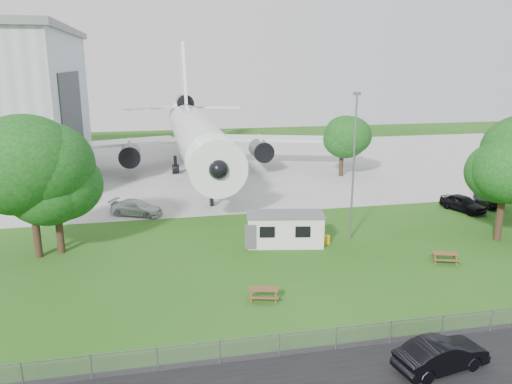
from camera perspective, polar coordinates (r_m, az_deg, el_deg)
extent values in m
plane|color=#356621|center=(34.97, 1.94, -9.65)|extent=(160.00, 160.00, 0.00)
cube|color=#B7B7B2|center=(70.84, -5.41, 2.83)|extent=(120.00, 46.00, 0.03)
cube|color=#2D3033|center=(65.05, -20.11, 6.98)|extent=(0.16, 16.00, 12.96)
cylinder|color=white|center=(65.85, -6.85, 6.39)|extent=(5.40, 34.00, 5.40)
cone|color=white|center=(47.21, -4.72, 3.23)|extent=(5.40, 5.50, 5.40)
cone|color=white|center=(86.55, -8.15, 8.82)|extent=(4.86, 9.00, 4.86)
cube|color=white|center=(69.28, -17.45, 5.22)|extent=(21.36, 10.77, 0.36)
cube|color=white|center=(71.31, 3.05, 6.12)|extent=(21.36, 10.77, 0.36)
cube|color=white|center=(86.18, -8.29, 12.59)|extent=(0.46, 9.96, 12.17)
cylinder|color=#515459|center=(65.50, -14.19, 4.14)|extent=(2.50, 4.20, 2.50)
cylinder|color=#515459|center=(66.96, 0.53, 4.81)|extent=(2.50, 4.20, 2.50)
cylinder|color=#515459|center=(85.38, -8.16, 10.09)|extent=(2.60, 4.50, 2.60)
cylinder|color=black|center=(51.48, -5.13, -0.29)|extent=(0.36, 0.36, 2.40)
cylinder|color=black|center=(67.31, -9.20, 3.11)|extent=(0.44, 0.44, 2.40)
cylinder|color=black|center=(67.78, -4.46, 3.34)|extent=(0.44, 0.44, 2.40)
cube|color=silver|center=(40.49, 3.34, -4.33)|extent=(6.36, 3.57, 2.50)
cube|color=#59595B|center=(40.08, 3.36, -2.55)|extent=(6.59, 3.81, 0.12)
cylinder|color=gold|center=(41.24, 8.12, -5.42)|extent=(0.50, 0.50, 0.70)
cube|color=gray|center=(26.93, 7.00, -17.73)|extent=(58.00, 0.04, 1.30)
cylinder|color=slate|center=(41.27, 11.07, 2.63)|extent=(0.16, 0.16, 12.00)
cylinder|color=#382619|center=(41.06, -23.81, -4.07)|extent=(0.56, 0.56, 4.20)
sphere|color=#25681E|center=(39.83, -24.56, 2.95)|extent=(8.97, 8.97, 8.97)
cylinder|color=#382619|center=(41.51, -21.49, -4.47)|extent=(0.56, 0.56, 3.05)
sphere|color=#25681E|center=(40.51, -21.98, 0.52)|extent=(6.44, 6.44, 6.44)
cylinder|color=#382619|center=(45.90, 26.03, -3.07)|extent=(0.56, 0.56, 3.21)
sphere|color=#25681E|center=(44.97, 26.58, 1.70)|extent=(6.71, 6.71, 6.71)
cylinder|color=#382619|center=(65.66, 9.71, 3.08)|extent=(0.56, 0.56, 3.01)
sphere|color=#25681E|center=(65.05, 9.84, 6.25)|extent=(5.91, 5.91, 5.91)
imported|color=black|center=(26.63, 20.40, -17.06)|extent=(4.93, 2.49, 1.55)
imported|color=black|center=(53.65, 22.58, -1.20)|extent=(3.28, 5.04, 1.60)
imported|color=black|center=(56.67, 25.02, -0.75)|extent=(2.55, 4.56, 1.42)
imported|color=#B8BBC1|center=(49.55, -13.51, -1.78)|extent=(5.49, 4.07, 1.48)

